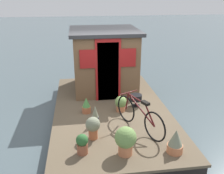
{
  "coord_description": "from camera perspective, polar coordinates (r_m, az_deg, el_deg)",
  "views": [
    {
      "loc": [
        -6.14,
        0.84,
        3.39
      ],
      "look_at": [
        -0.2,
        0.0,
        1.06
      ],
      "focal_mm": 40.24,
      "sensor_mm": 36.0,
      "label": 1
    }
  ],
  "objects": [
    {
      "name": "ground_plane",
      "position": [
        7.06,
        -0.23,
        -7.48
      ],
      "size": [
        60.0,
        60.0,
        0.0
      ],
      "primitive_type": "plane",
      "color": "#4C5B60"
    },
    {
      "name": "houseboat_deck",
      "position": [
        6.98,
        -0.23,
        -6.17
      ],
      "size": [
        5.26,
        3.04,
        0.36
      ],
      "color": "brown",
      "rests_on": "ground_plane"
    },
    {
      "name": "houseboat_cabin",
      "position": [
        7.97,
        -1.73,
        6.23
      ],
      "size": [
        2.05,
        2.09,
        1.92
      ],
      "color": "brown",
      "rests_on": "houseboat_deck"
    },
    {
      "name": "bicycle",
      "position": [
        5.74,
        6.23,
        -6.47
      ],
      "size": [
        1.55,
        0.79,
        0.8
      ],
      "color": "black",
      "rests_on": "houseboat_deck"
    },
    {
      "name": "potted_plant_lavender",
      "position": [
        5.19,
        14.21,
        -11.98
      ],
      "size": [
        0.32,
        0.32,
        0.5
      ],
      "color": "#C6754C",
      "rests_on": "houseboat_deck"
    },
    {
      "name": "potted_plant_sage",
      "position": [
        4.95,
        3.05,
        -11.87
      ],
      "size": [
        0.43,
        0.43,
        0.59
      ],
      "color": "#C6754C",
      "rests_on": "houseboat_deck"
    },
    {
      "name": "potted_plant_geranium",
      "position": [
        5.98,
        -3.84,
        -6.59
      ],
      "size": [
        0.18,
        0.18,
        0.51
      ],
      "color": "#38383D",
      "rests_on": "houseboat_deck"
    },
    {
      "name": "potted_plant_succulent",
      "position": [
        6.66,
        2.02,
        -3.71
      ],
      "size": [
        0.31,
        0.31,
        0.42
      ],
      "color": "#C6754C",
      "rests_on": "houseboat_deck"
    },
    {
      "name": "potted_plant_rosemary",
      "position": [
        6.61,
        -5.86,
        -4.22
      ],
      "size": [
        0.23,
        0.23,
        0.42
      ],
      "color": "#B2603D",
      "rests_on": "houseboat_deck"
    },
    {
      "name": "potted_plant_thyme",
      "position": [
        5.46,
        -4.35,
        -8.91
      ],
      "size": [
        0.32,
        0.32,
        0.5
      ],
      "color": "#B2603D",
      "rests_on": "houseboat_deck"
    },
    {
      "name": "potted_plant_basil",
      "position": [
        5.06,
        -6.78,
        -12.66
      ],
      "size": [
        0.24,
        0.24,
        0.42
      ],
      "color": "#935138",
      "rests_on": "houseboat_deck"
    },
    {
      "name": "charcoal_grill",
      "position": [
        6.96,
        5.47,
        -2.51
      ],
      "size": [
        0.33,
        0.33,
        0.34
      ],
      "color": "black",
      "rests_on": "houseboat_deck"
    }
  ]
}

